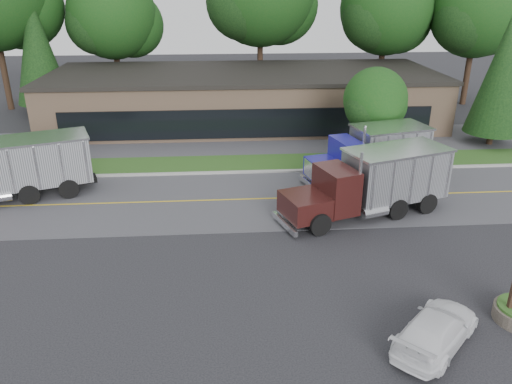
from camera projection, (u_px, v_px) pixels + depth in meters
ground at (227, 292)px, 19.58m from camera, size 140.00×140.00×0.00m
road at (224, 200)px, 27.84m from camera, size 60.00×8.00×0.02m
center_line at (224, 200)px, 27.84m from camera, size 60.00×0.12×0.01m
curb at (223, 173)px, 31.70m from camera, size 60.00×0.30×0.12m
grass_verge at (223, 164)px, 33.35m from camera, size 60.00×3.40×0.03m
far_parking at (222, 142)px, 37.94m from camera, size 60.00×7.00×0.02m
strip_mall at (244, 98)px, 42.81m from camera, size 32.00×12.00×4.00m
tree_far_b at (114, 19)px, 47.12m from camera, size 8.79×8.28×12.54m
tree_far_d at (387, 13)px, 47.75m from camera, size 9.33×8.78×13.31m
tree_far_e at (478, 15)px, 46.48m from camera, size 9.23×8.69×13.17m
evergreen_left at (37, 49)px, 43.80m from camera, size 4.66×4.66×10.59m
evergreen_right at (502, 75)px, 35.43m from camera, size 4.13×4.13×9.39m
tree_verge at (376, 102)px, 32.52m from camera, size 4.39×4.13×6.26m
dump_truck_red at (10, 168)px, 27.34m from camera, size 10.01×5.62×3.36m
dump_truck_blue at (374, 153)px, 29.76m from camera, size 7.60×4.17×3.36m
dump_truck_maroon at (375, 181)px, 25.64m from camera, size 9.25×5.18×3.36m
rally_car at (436, 329)px, 16.54m from camera, size 4.22×4.22×1.23m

